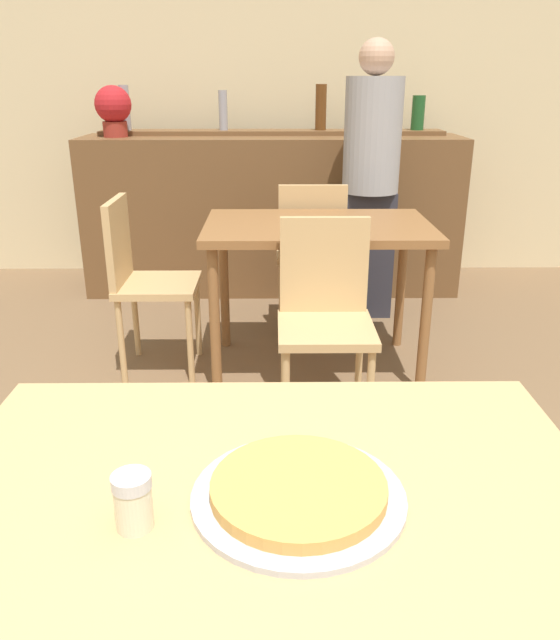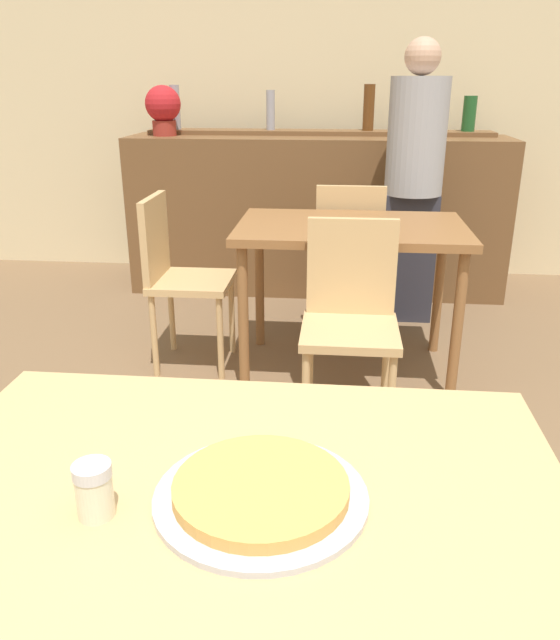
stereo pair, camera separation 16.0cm
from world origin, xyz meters
name	(u,v)px [view 1 (the left image)]	position (x,y,z in m)	size (l,w,h in m)	color
wall_back	(272,85)	(0.00, 3.97, 1.40)	(8.00, 0.05, 2.80)	beige
dining_table_near	(269,518)	(0.00, 0.00, 0.68)	(1.20, 0.79, 0.76)	tan
dining_table_far	(318,242)	(0.23, 2.07, 0.68)	(1.11, 0.72, 0.78)	brown
bar_counter	(272,214)	(0.00, 3.47, 0.54)	(2.60, 0.56, 1.07)	brown
bar_back_shelf	(276,127)	(0.03, 3.61, 1.13)	(2.39, 0.24, 0.33)	brown
chair_far_side_front	(325,309)	(0.23, 1.54, 0.53)	(0.40, 0.40, 0.90)	tan
chair_far_side_back	(311,246)	(0.23, 2.60, 0.53)	(0.40, 0.40, 0.90)	tan
chair_far_side_left	(142,273)	(-0.66, 2.07, 0.53)	(0.40, 0.40, 0.90)	tan
pizza_tray	(298,492)	(0.05, -0.05, 0.77)	(0.37, 0.37, 0.04)	#B7B7BC
cheese_shaker	(133,501)	(-0.21, -0.12, 0.81)	(0.06, 0.06, 0.10)	beige
person_standing	(371,175)	(0.60, 2.89, 0.90)	(0.34, 0.34, 1.66)	#2D2D38
potted_plant	(113,108)	(-1.05, 3.42, 1.26)	(0.24, 0.24, 0.33)	maroon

